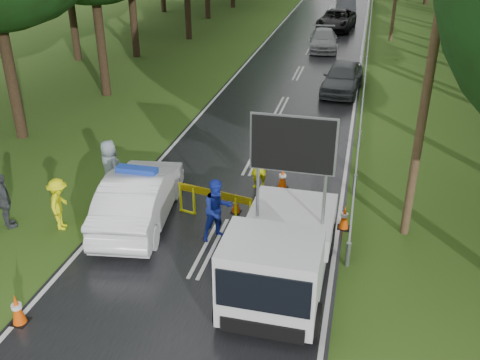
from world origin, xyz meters
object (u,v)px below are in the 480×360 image
(queue_car_second, at_px, (323,40))
(queue_car_third, at_px, (337,20))
(police_sedan, at_px, (139,197))
(work_truck, at_px, (280,254))
(officer, at_px, (259,165))
(barrier, at_px, (214,198))
(queue_car_fourth, at_px, (346,8))
(civilian, at_px, (218,210))
(queue_car_first, at_px, (343,77))

(queue_car_second, height_order, queue_car_third, queue_car_third)
(police_sedan, xyz_separation_m, queue_car_second, (3.15, 23.36, -0.16))
(work_truck, height_order, officer, work_truck)
(barrier, distance_m, queue_car_second, 22.84)
(queue_car_second, xyz_separation_m, queue_car_fourth, (0.71, 12.92, 0.12))
(barrier, bearing_deg, civilian, -57.26)
(police_sedan, xyz_separation_m, civilian, (2.46, -0.40, 0.11))
(work_truck, xyz_separation_m, civilian, (-2.04, 1.92, -0.17))
(work_truck, distance_m, civilian, 2.81)
(civilian, bearing_deg, queue_car_fourth, 45.87)
(work_truck, height_order, queue_car_second, work_truck)
(barrier, relative_size, queue_car_second, 0.54)
(police_sedan, distance_m, queue_car_first, 15.03)
(officer, relative_size, queue_car_third, 0.30)
(civilian, bearing_deg, barrier, 69.03)
(queue_car_first, height_order, queue_car_fourth, queue_car_fourth)
(barrier, distance_m, officer, 2.51)
(officer, distance_m, queue_car_third, 27.37)
(officer, relative_size, queue_car_fourth, 0.35)
(police_sedan, distance_m, officer, 4.14)
(work_truck, distance_m, officer, 5.46)
(officer, distance_m, queue_car_first, 11.46)
(work_truck, xyz_separation_m, queue_car_first, (0.44, 16.51, -0.33))
(queue_car_first, xyz_separation_m, queue_car_third, (-1.45, 16.08, 0.00))
(officer, bearing_deg, police_sedan, 5.86)
(barrier, xyz_separation_m, officer, (0.84, 2.37, 0.07))
(police_sedan, distance_m, civilian, 2.50)
(barrier, xyz_separation_m, queue_car_third, (1.40, 29.73, 0.00))
(queue_car_third, distance_m, queue_car_fourth, 6.01)
(queue_car_third, height_order, queue_car_fourth, queue_car_fourth)
(police_sedan, height_order, queue_car_first, police_sedan)
(queue_car_fourth, bearing_deg, queue_car_second, -98.06)
(police_sedan, bearing_deg, queue_car_second, -105.72)
(queue_car_fourth, bearing_deg, officer, -96.50)
(queue_car_third, xyz_separation_m, queue_car_fourth, (0.36, 6.00, 0.01))
(queue_car_fourth, bearing_deg, police_sedan, -101.00)
(queue_car_third, bearing_deg, police_sedan, -91.30)
(barrier, relative_size, queue_car_first, 0.54)
(queue_car_third, relative_size, queue_car_fourth, 1.16)
(police_sedan, relative_size, queue_car_first, 1.14)
(civilian, distance_m, queue_car_second, 23.76)
(barrier, height_order, officer, officer)
(queue_car_second, bearing_deg, civilian, -97.04)
(work_truck, height_order, queue_car_fourth, work_truck)
(queue_car_third, bearing_deg, civilian, -86.64)
(queue_car_first, bearing_deg, work_truck, -86.47)
(barrier, distance_m, queue_car_fourth, 35.77)
(officer, relative_size, civilian, 0.90)
(civilian, height_order, queue_car_second, civilian)
(queue_car_first, bearing_deg, civilian, -94.61)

